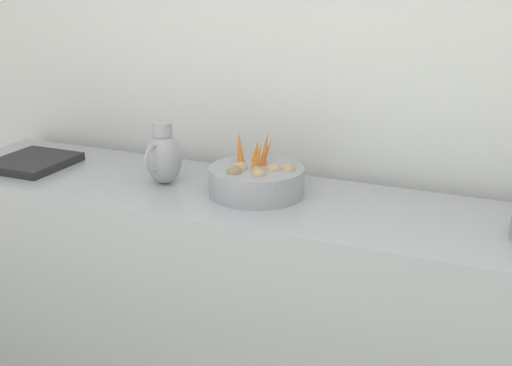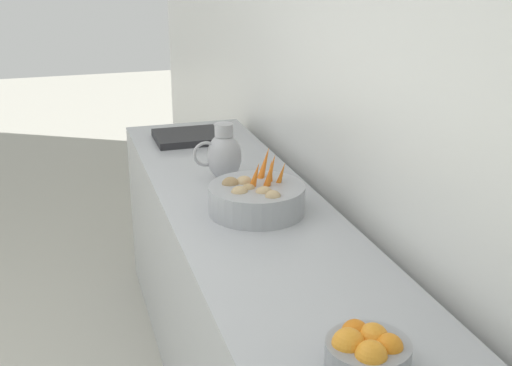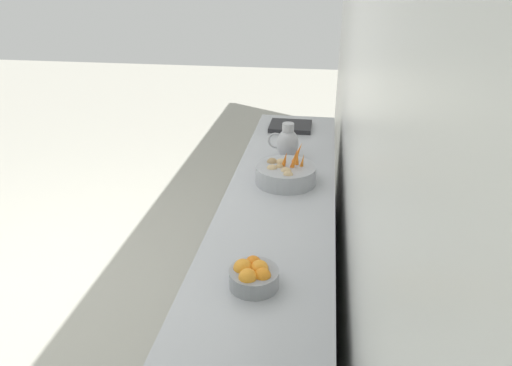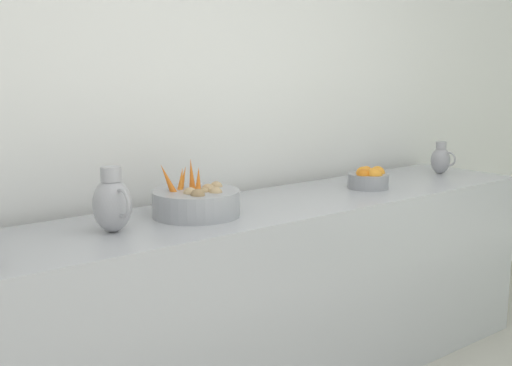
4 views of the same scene
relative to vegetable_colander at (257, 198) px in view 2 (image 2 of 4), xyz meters
name	(u,v)px [view 2 (image 2 of 4)]	position (x,y,z in m)	size (l,w,h in m)	color
tile_wall_left	(488,98)	(-0.41, 0.78, 0.53)	(0.10, 9.51, 3.00)	white
prep_counter	(274,353)	(0.02, 0.28, -0.51)	(0.64, 3.37, 0.91)	#ADAFB5
vegetable_colander	(257,198)	(0.00, 0.00, 0.00)	(0.37, 0.37, 0.24)	#9EA0A5
orange_bowl	(367,351)	(0.04, 1.04, -0.01)	(0.21, 0.21, 0.11)	gray
metal_pitcher_tall	(224,155)	(0.03, -0.40, 0.05)	(0.21, 0.15, 0.25)	#A3A3A8
counter_sink_basin	(188,137)	(0.06, -1.05, -0.04)	(0.34, 0.30, 0.04)	#232326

